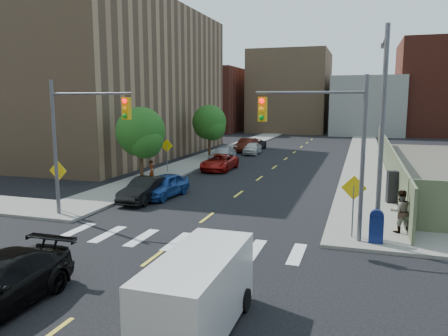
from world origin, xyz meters
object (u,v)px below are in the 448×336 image
Objects in this scene: parked_car_silver at (223,155)px; payphone at (392,187)px; parked_car_grey at (253,144)px; parked_car_red at (220,162)px; parked_car_white at (252,148)px; mailbox at (376,226)px; parked_car_maroon at (247,145)px; parked_car_blue at (164,186)px; pedestrian_west at (152,171)px; cargo_van at (200,289)px; parked_car_black at (146,190)px; pedestrian_east at (400,211)px.

parked_car_silver is 2.67× the size of payphone.
parked_car_silver is 11.12m from parked_car_grey.
parked_car_grey is (-0.97, 16.11, -0.03)m from parked_car_red.
parked_car_white is 31.20m from mailbox.
mailbox reaches higher than parked_car_silver.
parked_car_white is 2.56m from parked_car_maroon.
parked_car_blue is 2.69× the size of pedestrian_west.
pedestrian_west reaches higher than parked_car_grey.
parked_car_white is 37.91m from cargo_van.
parked_car_black is 0.88× the size of parked_car_silver.
parked_car_grey is 23.74m from pedestrian_west.
payphone is 16.08m from pedestrian_west.
parked_car_grey is 42.36m from cargo_van.
parked_car_maroon is at bearing 94.66° from parked_car_black.
parked_car_maroon is (-1.23, 25.13, 0.05)m from parked_car_blue.
cargo_van is (7.78, -25.33, 0.42)m from parked_car_red.
parked_car_maroon is 21.64m from pedestrian_west.
pedestrian_east is at bearing -65.09° from parked_car_white.
pedestrian_west is (-2.61, -7.57, 0.26)m from parked_car_red.
pedestrian_east is (14.63, -29.10, 0.33)m from parked_car_maroon.
parked_car_white is at bearing 76.67° from parked_car_silver.
parked_car_maroon is 2.11m from parked_car_grey.
parked_car_white is 24.78m from payphone.
pedestrian_east reaches higher than parked_car_white.
pedestrian_west is (-10.39, 17.76, -0.16)m from cargo_van.
parked_car_grey is 34.34m from pedestrian_east.
parked_car_grey is at bearing 112.96° from mailbox.
pedestrian_east is at bearing 61.40° from cargo_van.
pedestrian_west is at bearing -99.30° from parked_car_white.
parked_car_white is at bearing 114.30° from mailbox.
parked_car_black is 13.61m from mailbox.
mailbox is (12.36, -28.65, 0.15)m from parked_car_white.
parked_car_black is (-0.52, -1.38, -0.02)m from parked_car_blue.
pedestrian_east is (13.40, -26.85, 0.43)m from parked_car_white.
parked_car_red is 11.77m from parked_car_white.
parked_car_black is at bearing -92.85° from parked_car_white.
parked_car_white reaches higher than parked_car_grey.
parked_car_red is 20.18m from pedestrian_east.
payphone is 0.96× the size of pedestrian_east.
parked_car_black is 2.25× the size of pedestrian_east.
parked_car_blue is 2.23× the size of pedestrian_east.
payphone is (13.92, 3.42, 0.36)m from parked_car_black.
parked_car_blue is at bearing -162.17° from pedestrian_west.
pedestrian_west is (-1.31, -12.57, 0.23)m from parked_car_silver.
pedestrian_east reaches higher than parked_car_red.
mailbox is (12.89, -4.38, 0.12)m from parked_car_black.
parked_car_silver is 31.66m from cargo_van.
parked_car_grey is 28.99m from payphone.
parked_car_black is at bearing -28.61° from pedestrian_east.
parked_car_maroon is (-1.23, 14.02, 0.09)m from parked_car_red.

